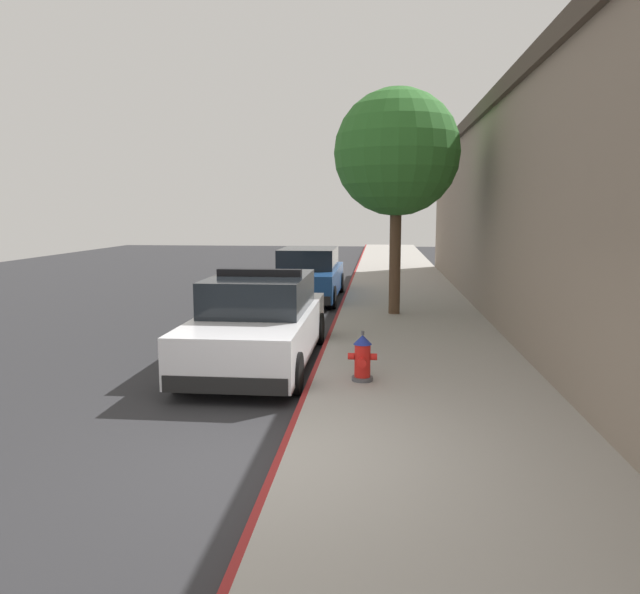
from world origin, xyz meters
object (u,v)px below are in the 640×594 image
police_cruiser (259,322)px  fire_hydrant (362,358)px  street_tree (397,153)px  parked_car_silver_ahead (308,275)px

police_cruiser → fire_hydrant: (1.85, -1.40, -0.25)m
police_cruiser → street_tree: bearing=62.3°
police_cruiser → fire_hydrant: 2.33m
street_tree → parked_car_silver_ahead: bearing=128.5°
parked_car_silver_ahead → police_cruiser: bearing=-89.5°
parked_car_silver_ahead → fire_hydrant: size_ratio=6.37×
fire_hydrant → parked_car_silver_ahead: bearing=101.7°
police_cruiser → fire_hydrant: size_ratio=6.37×
fire_hydrant → street_tree: (0.62, 6.10, 3.57)m
parked_car_silver_ahead → fire_hydrant: bearing=-78.3°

